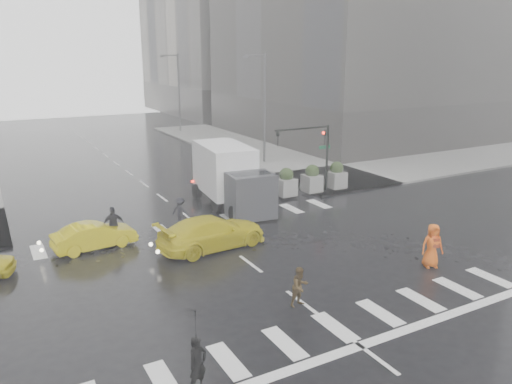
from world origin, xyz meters
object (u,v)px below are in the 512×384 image
traffic_signal_pole (315,146)px  taxi_mid (94,236)px  box_truck (231,176)px  pedestrian_brown (300,287)px  pedestrian_orange (432,246)px

traffic_signal_pole → taxi_mid: 15.08m
taxi_mid → box_truck: size_ratio=0.56×
pedestrian_brown → pedestrian_orange: pedestrian_orange is taller
pedestrian_orange → box_truck: size_ratio=0.28×
pedestrian_orange → box_truck: (-3.69, 12.04, 0.98)m
pedestrian_brown → taxi_mid: size_ratio=0.39×
box_truck → traffic_signal_pole: bearing=6.1°
traffic_signal_pole → pedestrian_orange: traffic_signal_pole is taller
traffic_signal_pole → taxi_mid: bearing=-169.0°
pedestrian_orange → pedestrian_brown: bearing=-154.7°
pedestrian_brown → box_truck: size_ratio=0.22×
traffic_signal_pole → pedestrian_orange: 12.44m
pedestrian_brown → pedestrian_orange: (6.89, 0.16, 0.22)m
traffic_signal_pole → pedestrian_brown: (-9.20, -12.17, -2.47)m
traffic_signal_pole → pedestrian_orange: (-2.31, -12.01, -2.25)m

